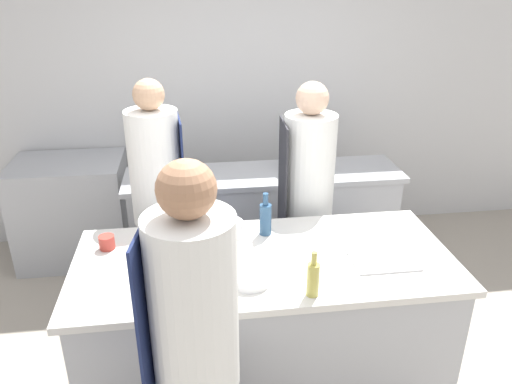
% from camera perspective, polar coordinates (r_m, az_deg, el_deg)
% --- Properties ---
extents(ground_plane, '(16.00, 16.00, 0.00)m').
position_cam_1_polar(ground_plane, '(3.39, 0.85, -20.83)').
color(ground_plane, '#A89E8E').
extents(wall_back, '(8.00, 0.06, 2.80)m').
position_cam_1_polar(wall_back, '(4.62, -3.04, 11.66)').
color(wall_back, silver).
rests_on(wall_back, ground_plane).
extents(prep_counter, '(2.12, 0.94, 0.91)m').
position_cam_1_polar(prep_counter, '(3.08, 0.91, -14.78)').
color(prep_counter, '#A8AAAF').
rests_on(prep_counter, ground_plane).
extents(pass_counter, '(2.20, 0.56, 0.91)m').
position_cam_1_polar(pass_counter, '(4.16, 0.90, -3.60)').
color(pass_counter, '#A8AAAF').
rests_on(pass_counter, ground_plane).
extents(oven_range, '(0.93, 0.67, 0.91)m').
position_cam_1_polar(oven_range, '(4.67, -20.19, -2.01)').
color(oven_range, '#A8AAAF').
rests_on(oven_range, ground_plane).
extents(chef_at_prep_near, '(0.38, 0.37, 1.80)m').
position_cam_1_polar(chef_at_prep_near, '(2.18, -6.83, -18.93)').
color(chef_at_prep_near, black).
rests_on(chef_at_prep_near, ground_plane).
extents(chef_at_stove, '(0.36, 0.34, 1.79)m').
position_cam_1_polar(chef_at_stove, '(3.46, -11.00, -1.92)').
color(chef_at_stove, black).
rests_on(chef_at_stove, ground_plane).
extents(chef_at_pass_far, '(0.37, 0.35, 1.74)m').
position_cam_1_polar(chef_at_pass_far, '(3.54, 5.84, -1.42)').
color(chef_at_pass_far, black).
rests_on(chef_at_pass_far, ground_plane).
extents(bottle_olive_oil, '(0.08, 0.08, 0.24)m').
position_cam_1_polar(bottle_olive_oil, '(3.02, -10.35, -3.53)').
color(bottle_olive_oil, silver).
rests_on(bottle_olive_oil, prep_counter).
extents(bottle_vinegar, '(0.06, 0.06, 0.24)m').
position_cam_1_polar(bottle_vinegar, '(2.49, 6.54, -9.78)').
color(bottle_vinegar, '#B2A84C').
rests_on(bottle_vinegar, prep_counter).
extents(bottle_wine, '(0.07, 0.07, 0.27)m').
position_cam_1_polar(bottle_wine, '(3.01, 1.09, -2.99)').
color(bottle_wine, '#2D5175').
rests_on(bottle_wine, prep_counter).
extents(bowl_mixing_large, '(0.23, 0.23, 0.09)m').
position_cam_1_polar(bowl_mixing_large, '(2.77, -9.66, -7.41)').
color(bowl_mixing_large, navy).
rests_on(bowl_mixing_large, prep_counter).
extents(bowl_prep_small, '(0.21, 0.21, 0.08)m').
position_cam_1_polar(bowl_prep_small, '(3.03, -3.40, -4.21)').
color(bowl_prep_small, white).
rests_on(bowl_prep_small, prep_counter).
extents(bowl_ceramic_blue, '(0.21, 0.21, 0.05)m').
position_cam_1_polar(bowl_ceramic_blue, '(2.60, -0.66, -9.82)').
color(bowl_ceramic_blue, white).
rests_on(bowl_ceramic_blue, prep_counter).
extents(cup, '(0.09, 0.09, 0.08)m').
position_cam_1_polar(cup, '(3.01, -16.68, -5.53)').
color(cup, '#B2382D').
rests_on(cup, prep_counter).
extents(cutting_board, '(0.35, 0.27, 0.01)m').
position_cam_1_polar(cutting_board, '(2.88, 14.29, -7.46)').
color(cutting_board, white).
rests_on(cutting_board, prep_counter).
extents(stockpot, '(0.26, 0.26, 0.24)m').
position_cam_1_polar(stockpot, '(3.99, 4.85, 4.16)').
color(stockpot, '#A8AAAF').
rests_on(stockpot, pass_counter).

